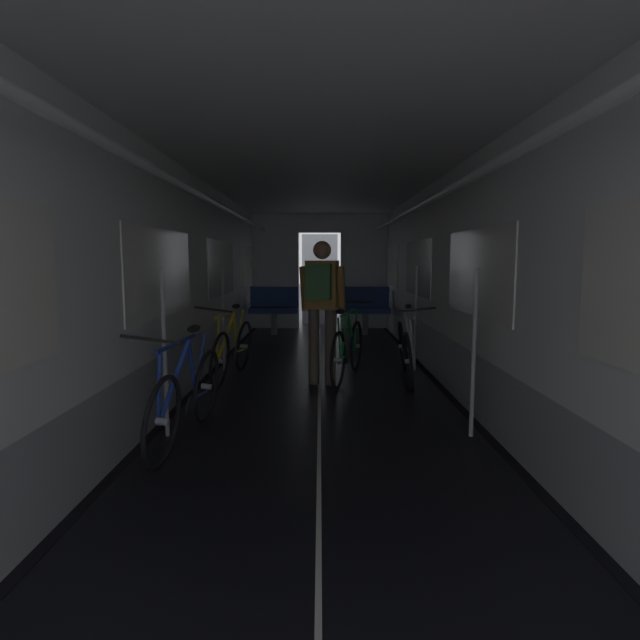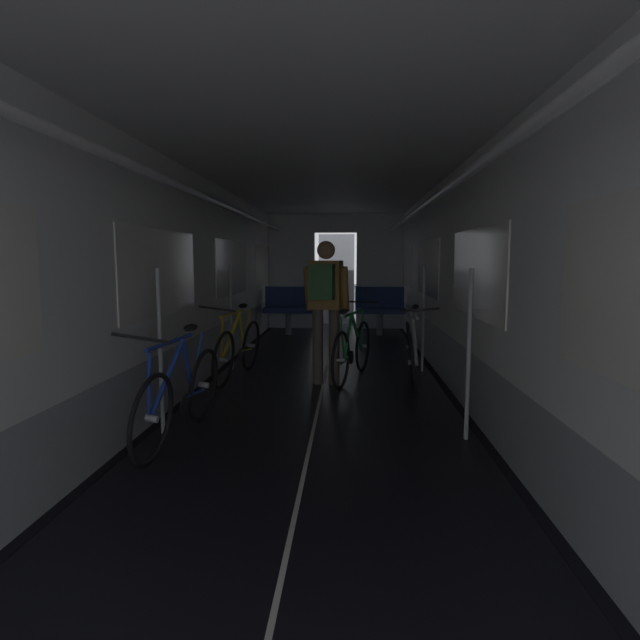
# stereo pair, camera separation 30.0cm
# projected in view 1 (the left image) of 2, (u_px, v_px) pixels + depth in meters

# --- Properties ---
(ground_plane) EXTENTS (60.00, 60.00, 0.00)m
(ground_plane) POSITION_uv_depth(u_px,v_px,m) (319.00, 601.00, 2.22)
(ground_plane) COLOR black
(train_car_shell) EXTENTS (3.14, 12.34, 2.57)m
(train_car_shell) POSITION_uv_depth(u_px,v_px,m) (320.00, 239.00, 5.60)
(train_car_shell) COLOR black
(train_car_shell) RESTS_ON ground
(bench_seat_far_left) EXTENTS (0.98, 0.51, 0.95)m
(bench_seat_far_left) POSITION_uv_depth(u_px,v_px,m) (275.00, 306.00, 10.18)
(bench_seat_far_left) COLOR gray
(bench_seat_far_left) RESTS_ON ground
(bench_seat_far_right) EXTENTS (0.98, 0.51, 0.95)m
(bench_seat_far_right) POSITION_uv_depth(u_px,v_px,m) (366.00, 306.00, 10.18)
(bench_seat_far_right) COLOR gray
(bench_seat_far_right) RESTS_ON ground
(bicycle_silver) EXTENTS (0.44, 1.69, 0.95)m
(bicycle_silver) POSITION_uv_depth(u_px,v_px,m) (406.00, 349.00, 6.31)
(bicycle_silver) COLOR black
(bicycle_silver) RESTS_ON ground
(bicycle_blue) EXTENTS (0.46, 1.69, 0.95)m
(bicycle_blue) POSITION_uv_depth(u_px,v_px,m) (187.00, 396.00, 4.13)
(bicycle_blue) COLOR black
(bicycle_blue) RESTS_ON ground
(bicycle_yellow) EXTENTS (0.50, 1.69, 0.95)m
(bicycle_yellow) POSITION_uv_depth(u_px,v_px,m) (233.00, 349.00, 6.31)
(bicycle_yellow) COLOR black
(bicycle_yellow) RESTS_ON ground
(person_cyclist_aisle) EXTENTS (0.56, 0.45, 1.69)m
(person_cyclist_aisle) POSITION_uv_depth(u_px,v_px,m) (322.00, 299.00, 5.98)
(person_cyclist_aisle) COLOR brown
(person_cyclist_aisle) RESTS_ON ground
(bicycle_green_in_aisle) EXTENTS (0.59, 1.64, 0.93)m
(bicycle_green_in_aisle) POSITION_uv_depth(u_px,v_px,m) (348.00, 349.00, 6.32)
(bicycle_green_in_aisle) COLOR black
(bicycle_green_in_aisle) RESTS_ON ground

